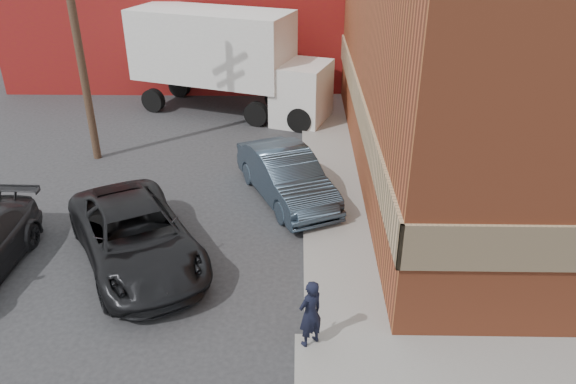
% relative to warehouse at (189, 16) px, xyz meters
% --- Properties ---
extents(ground, '(90.00, 90.00, 0.00)m').
position_rel_warehouse_xyz_m(ground, '(6.00, -20.00, -2.81)').
color(ground, '#28282B').
rests_on(ground, ground).
extents(sidewalk_west, '(1.80, 18.00, 0.12)m').
position_rel_warehouse_xyz_m(sidewalk_west, '(6.60, -11.00, -2.75)').
color(sidewalk_west, gray).
rests_on(sidewalk_west, ground).
extents(warehouse, '(16.30, 8.30, 5.60)m').
position_rel_warehouse_xyz_m(warehouse, '(0.00, 0.00, 0.00)').
color(warehouse, maroon).
rests_on(warehouse, ground).
extents(utility_pole, '(2.00, 0.26, 9.00)m').
position_rel_warehouse_xyz_m(utility_pole, '(-1.50, -11.00, 1.93)').
color(utility_pole, '#513828').
rests_on(utility_pole, ground).
extents(man, '(0.66, 0.63, 1.52)m').
position_rel_warehouse_xyz_m(man, '(5.80, -20.25, -1.93)').
color(man, black).
rests_on(man, sidewalk_south).
extents(sedan, '(3.36, 4.84, 1.51)m').
position_rel_warehouse_xyz_m(sedan, '(5.20, -13.89, -2.06)').
color(sedan, '#2F3F4F').
rests_on(sedan, ground).
extents(suv_a, '(4.77, 5.87, 1.49)m').
position_rel_warehouse_xyz_m(suv_a, '(1.57, -17.30, -2.07)').
color(suv_a, black).
rests_on(suv_a, ground).
extents(box_truck, '(8.78, 5.18, 4.16)m').
position_rel_warehouse_xyz_m(box_truck, '(2.77, -6.23, -0.41)').
color(box_truck, white).
rests_on(box_truck, ground).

